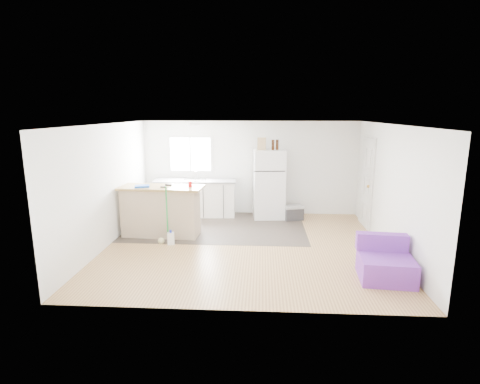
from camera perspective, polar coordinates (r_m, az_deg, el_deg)
name	(u,v)px	position (r m, az deg, el deg)	size (l,w,h in m)	color
room	(246,187)	(7.24, 0.93, 0.75)	(5.51, 5.01, 2.41)	#92643D
vinyl_zone	(217,226)	(8.80, -3.49, -5.23)	(4.05, 2.50, 0.00)	#352D27
window	(190,154)	(9.81, -7.56, 5.74)	(1.18, 0.06, 0.98)	white
interior_door	(367,183)	(9.12, 18.74, 1.32)	(0.11, 0.92, 2.10)	white
ceiling_fixture	(194,124)	(8.43, -7.00, 10.23)	(0.30, 0.30, 0.07)	white
kitchen_cabinets	(195,197)	(9.66, -6.83, -0.83)	(2.11, 0.75, 1.21)	white
peninsula	(161,211)	(8.22, -11.95, -2.81)	(1.79, 0.77, 1.08)	#C1AA8B
refrigerator	(269,184)	(9.39, 4.42, 1.23)	(0.81, 0.78, 1.71)	white
cooler	(293,212)	(9.37, 8.12, -3.10)	(0.55, 0.45, 0.36)	#323134
purple_seat	(385,264)	(6.53, 21.23, -10.16)	(0.88, 0.84, 0.67)	purple
cleaner_jug	(171,238)	(7.72, -10.50, -6.94)	(0.16, 0.13, 0.30)	white
mop	(163,232)	(7.80, -11.66, -6.00)	(0.24, 0.34, 1.21)	green
red_cup	(190,184)	(7.93, -7.62, 1.21)	(0.08, 0.08, 0.12)	red
blue_tray	(142,186)	(8.12, -14.69, 0.86)	(0.30, 0.22, 0.04)	blue
tool_a	(168,185)	(8.16, -10.86, 1.08)	(0.14, 0.05, 0.03)	black
tool_b	(163,187)	(7.96, -11.66, 0.76)	(0.10, 0.04, 0.03)	black
cardboard_box	(262,144)	(9.21, 3.33, 7.36)	(0.20, 0.10, 0.30)	#A6815E
bottle_left	(273,145)	(9.17, 5.05, 7.16)	(0.07, 0.07, 0.25)	#341909
bottle_right	(277,145)	(9.23, 5.69, 7.18)	(0.07, 0.07, 0.25)	#341909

